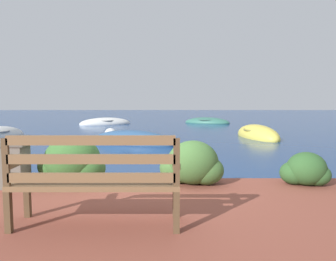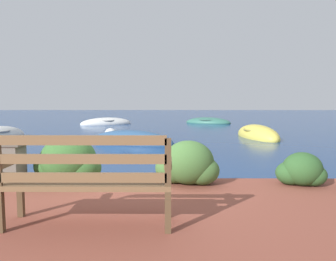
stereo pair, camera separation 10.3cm
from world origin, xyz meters
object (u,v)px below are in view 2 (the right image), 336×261
at_px(rowboat_nearest, 132,142).
at_px(rowboat_distant, 208,122).
at_px(mooring_buoy, 111,134).
at_px(rowboat_outer, 106,124).
at_px(park_bench, 88,178).
at_px(rowboat_far, 258,136).

height_order(rowboat_nearest, rowboat_distant, rowboat_nearest).
bearing_deg(mooring_buoy, rowboat_outer, 102.74).
bearing_deg(mooring_buoy, park_bench, -80.86).
height_order(rowboat_nearest, rowboat_far, rowboat_far).
relative_size(park_bench, rowboat_nearest, 0.53).
height_order(rowboat_far, mooring_buoy, rowboat_far).
bearing_deg(mooring_buoy, rowboat_far, -5.19).
distance_m(rowboat_far, rowboat_outer, 9.71).
xyz_separation_m(rowboat_far, rowboat_outer, (-7.13, 6.59, -0.01)).
distance_m(rowboat_far, mooring_buoy, 5.78).
bearing_deg(rowboat_distant, park_bench, -75.99).
xyz_separation_m(park_bench, rowboat_outer, (-2.97, 15.98, -0.64)).
bearing_deg(park_bench, rowboat_nearest, 97.13).
height_order(rowboat_far, rowboat_distant, rowboat_far).
relative_size(rowboat_nearest, rowboat_outer, 0.98).
bearing_deg(park_bench, rowboat_far, 69.63).
distance_m(park_bench, rowboat_nearest, 7.71).
height_order(park_bench, rowboat_distant, park_bench).
distance_m(rowboat_outer, rowboat_distant, 6.17).
xyz_separation_m(park_bench, mooring_buoy, (-1.59, 9.91, -0.62)).
height_order(rowboat_nearest, mooring_buoy, rowboat_nearest).
bearing_deg(rowboat_nearest, park_bench, -63.82).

